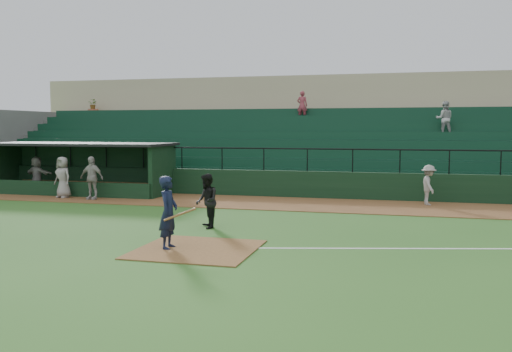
# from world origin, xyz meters

# --- Properties ---
(ground) EXTENTS (90.00, 90.00, 0.00)m
(ground) POSITION_xyz_m (0.00, 0.00, 0.00)
(ground) COLOR #29571C
(ground) RESTS_ON ground
(warning_track) EXTENTS (40.00, 4.00, 0.03)m
(warning_track) POSITION_xyz_m (0.00, 8.00, 0.01)
(warning_track) COLOR brown
(warning_track) RESTS_ON ground
(home_plate_dirt) EXTENTS (3.00, 3.00, 0.03)m
(home_plate_dirt) POSITION_xyz_m (0.00, -1.00, 0.01)
(home_plate_dirt) COLOR brown
(home_plate_dirt) RESTS_ON ground
(stadium_structure) EXTENTS (38.00, 13.08, 6.40)m
(stadium_structure) POSITION_xyz_m (-0.00, 16.46, 2.30)
(stadium_structure) COLOR black
(stadium_structure) RESTS_ON ground
(dugout) EXTENTS (8.90, 3.20, 2.42)m
(dugout) POSITION_xyz_m (-9.75, 9.56, 1.33)
(dugout) COLOR black
(dugout) RESTS_ON ground
(batter_at_plate) EXTENTS (1.05, 0.73, 1.90)m
(batter_at_plate) POSITION_xyz_m (-0.73, -1.08, 0.95)
(batter_at_plate) COLOR black
(batter_at_plate) RESTS_ON ground
(umpire) EXTENTS (0.96, 1.04, 1.71)m
(umpire) POSITION_xyz_m (-0.80, 1.99, 0.85)
(umpire) COLOR black
(umpire) RESTS_ON ground
(runner) EXTENTS (0.79, 1.14, 1.62)m
(runner) POSITION_xyz_m (6.14, 8.96, 0.84)
(runner) COLOR gray
(runner) RESTS_ON warning_track
(dugout_player_a) EXTENTS (1.11, 0.50, 1.87)m
(dugout_player_a) POSITION_xyz_m (-7.93, 7.08, 0.97)
(dugout_player_a) COLOR #ABA5A0
(dugout_player_a) RESTS_ON warning_track
(dugout_player_b) EXTENTS (1.02, 0.81, 1.83)m
(dugout_player_b) POSITION_xyz_m (-9.49, 7.28, 0.94)
(dugout_player_b) COLOR gray
(dugout_player_b) RESTS_ON warning_track
(dugout_player_c) EXTENTS (1.68, 0.87, 1.73)m
(dugout_player_c) POSITION_xyz_m (-11.93, 8.80, 0.89)
(dugout_player_c) COLOR #9B9691
(dugout_player_c) RESTS_ON warning_track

